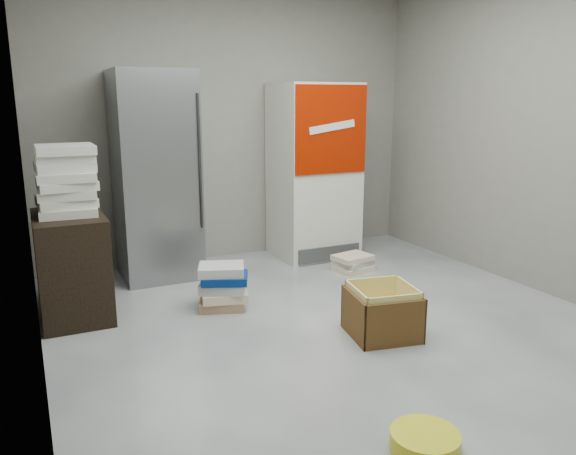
# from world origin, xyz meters

# --- Properties ---
(ground) EXTENTS (5.00, 5.00, 0.00)m
(ground) POSITION_xyz_m (0.00, 0.00, 0.00)
(ground) COLOR #BBBBB6
(ground) RESTS_ON ground
(room_shell) EXTENTS (4.04, 5.04, 2.82)m
(room_shell) POSITION_xyz_m (0.00, 0.00, 1.80)
(room_shell) COLOR gray
(room_shell) RESTS_ON ground
(steel_fridge) EXTENTS (0.70, 0.72, 1.90)m
(steel_fridge) POSITION_xyz_m (-0.90, 2.13, 0.95)
(steel_fridge) COLOR gray
(steel_fridge) RESTS_ON ground
(coke_cooler) EXTENTS (0.80, 0.73, 1.80)m
(coke_cooler) POSITION_xyz_m (0.75, 2.12, 0.90)
(coke_cooler) COLOR silver
(coke_cooler) RESTS_ON ground
(wood_shelf) EXTENTS (0.50, 0.80, 0.80)m
(wood_shelf) POSITION_xyz_m (-1.73, 1.40, 0.40)
(wood_shelf) COLOR black
(wood_shelf) RESTS_ON ground
(supply_box_stack) EXTENTS (0.44, 0.45, 0.52)m
(supply_box_stack) POSITION_xyz_m (-1.72, 1.40, 1.06)
(supply_box_stack) COLOR silver
(supply_box_stack) RESTS_ON wood_shelf
(phonebook_stack_main) EXTENTS (0.45, 0.42, 0.36)m
(phonebook_stack_main) POSITION_xyz_m (-0.64, 1.04, 0.18)
(phonebook_stack_main) COLOR #9E7B58
(phonebook_stack_main) RESTS_ON ground
(phonebook_stack_side) EXTENTS (0.42, 0.37, 0.16)m
(phonebook_stack_side) POSITION_xyz_m (0.84, 1.45, 0.08)
(phonebook_stack_side) COLOR beige
(phonebook_stack_side) RESTS_ON ground
(cardboard_box) EXTENTS (0.53, 0.53, 0.37)m
(cardboard_box) POSITION_xyz_m (0.20, 0.05, 0.15)
(cardboard_box) COLOR yellow
(cardboard_box) RESTS_ON ground
(bucket_lid) EXTENTS (0.44, 0.44, 0.09)m
(bucket_lid) POSITION_xyz_m (-0.38, -1.16, 0.05)
(bucket_lid) COLOR yellow
(bucket_lid) RESTS_ON ground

